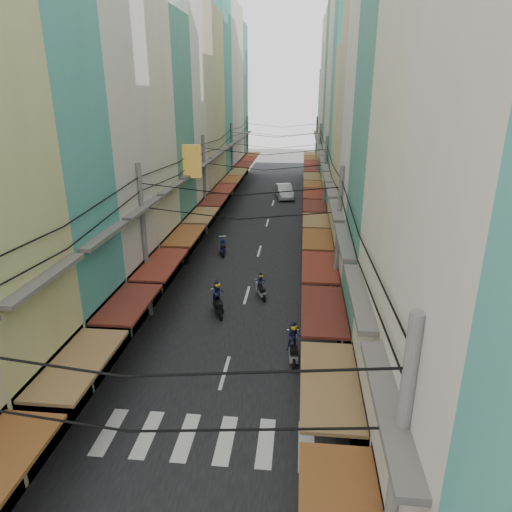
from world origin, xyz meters
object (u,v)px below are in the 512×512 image
Objects in this scene: white_car at (284,198)px; traffic_sign at (342,350)px; bicycle at (360,331)px; market_umbrella at (433,415)px.

white_car is 1.88× the size of traffic_sign.
bicycle is (5.13, -30.40, 0.00)m from white_car.
bicycle is 0.51× the size of traffic_sign.
bicycle is at bearing -91.61° from white_car.
bicycle is 6.02m from traffic_sign.
white_car is 3.68× the size of bicycle.
white_car is 36.11m from traffic_sign.
traffic_sign is at bearing 123.30° from market_umbrella.
traffic_sign is (-1.43, -5.45, 2.11)m from bicycle.
white_car is at bearing 98.79° from market_umbrella.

